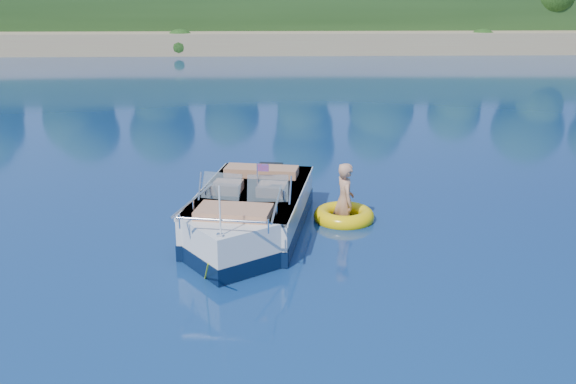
% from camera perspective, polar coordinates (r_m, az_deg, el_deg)
% --- Properties ---
extents(ground, '(160.00, 160.00, 0.00)m').
position_cam_1_polar(ground, '(11.81, -1.48, -4.85)').
color(ground, '#0A194C').
rests_on(ground, ground).
extents(shoreline, '(170.00, 59.00, 6.00)m').
position_cam_1_polar(shoreline, '(74.77, -2.04, 15.00)').
color(shoreline, '#A17F5D').
rests_on(shoreline, ground).
extents(motorboat, '(2.61, 5.45, 1.83)m').
position_cam_1_polar(motorboat, '(12.26, -3.51, -2.25)').
color(motorboat, silver).
rests_on(motorboat, ground).
extents(tow_tube, '(1.64, 1.64, 0.33)m').
position_cam_1_polar(tow_tube, '(13.14, 4.99, -2.13)').
color(tow_tube, yellow).
rests_on(tow_tube, ground).
extents(boy, '(0.57, 0.94, 1.73)m').
position_cam_1_polar(boy, '(13.13, 4.95, -2.54)').
color(boy, tan).
rests_on(boy, ground).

